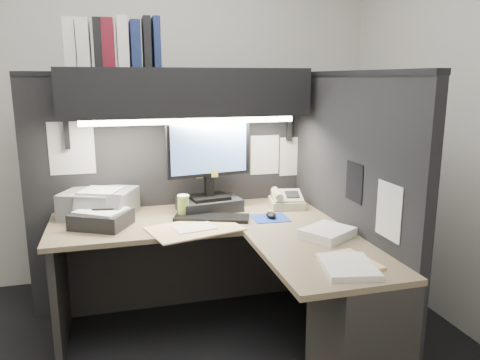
% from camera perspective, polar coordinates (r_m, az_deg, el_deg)
% --- Properties ---
extents(wall_back, '(3.50, 0.04, 2.70)m').
position_cam_1_polar(wall_back, '(3.77, -10.16, 8.52)').
color(wall_back, silver).
rests_on(wall_back, floor).
extents(wall_front, '(3.50, 0.04, 2.70)m').
position_cam_1_polar(wall_front, '(0.85, 9.07, -4.23)').
color(wall_front, silver).
rests_on(wall_front, floor).
extents(partition_back, '(1.90, 0.06, 1.60)m').
position_cam_1_polar(partition_back, '(3.29, -8.36, -1.67)').
color(partition_back, black).
rests_on(partition_back, floor).
extents(partition_right, '(0.06, 1.50, 1.60)m').
position_cam_1_polar(partition_right, '(2.87, 12.84, -3.94)').
color(partition_right, black).
rests_on(partition_right, floor).
extents(desk, '(1.70, 1.53, 0.73)m').
position_cam_1_polar(desk, '(2.63, 3.35, -13.51)').
color(desk, '#8A7D58').
rests_on(desk, floor).
extents(overhead_shelf, '(1.55, 0.34, 0.30)m').
position_cam_1_polar(overhead_shelf, '(3.03, -6.53, 10.58)').
color(overhead_shelf, black).
rests_on(overhead_shelf, partition_back).
extents(task_light_tube, '(1.32, 0.04, 0.04)m').
position_cam_1_polar(task_light_tube, '(2.90, -6.02, 7.15)').
color(task_light_tube, white).
rests_on(task_light_tube, overhead_shelf).
extents(monitor, '(0.56, 0.30, 0.60)m').
position_cam_1_polar(monitor, '(3.05, -3.79, 0.58)').
color(monitor, black).
rests_on(monitor, desk).
extents(keyboard, '(0.48, 0.30, 0.02)m').
position_cam_1_polar(keyboard, '(2.91, -3.46, -4.62)').
color(keyboard, black).
rests_on(keyboard, desk).
extents(mousepad, '(0.23, 0.21, 0.00)m').
position_cam_1_polar(mousepad, '(2.94, 3.70, -4.65)').
color(mousepad, '#1B3598').
rests_on(mousepad, desk).
extents(mouse, '(0.06, 0.09, 0.03)m').
position_cam_1_polar(mouse, '(2.93, 3.80, -4.29)').
color(mouse, black).
rests_on(mouse, mousepad).
extents(telephone, '(0.25, 0.26, 0.09)m').
position_cam_1_polar(telephone, '(3.19, 5.68, -2.52)').
color(telephone, '#B9B48E').
rests_on(telephone, desk).
extents(coffee_cup, '(0.09, 0.09, 0.13)m').
position_cam_1_polar(coffee_cup, '(2.96, -6.91, -3.28)').
color(coffee_cup, '#AFB749').
rests_on(coffee_cup, desk).
extents(printer, '(0.52, 0.48, 0.16)m').
position_cam_1_polar(printer, '(3.10, -16.78, -2.71)').
color(printer, gray).
rests_on(printer, desk).
extents(notebook_stack, '(0.39, 0.37, 0.09)m').
position_cam_1_polar(notebook_stack, '(2.88, -16.53, -4.59)').
color(notebook_stack, black).
rests_on(notebook_stack, desk).
extents(open_folder, '(0.58, 0.46, 0.01)m').
position_cam_1_polar(open_folder, '(2.73, -5.57, -5.94)').
color(open_folder, '#E4BF80').
rests_on(open_folder, desk).
extents(paper_stack_a, '(0.34, 0.32, 0.05)m').
position_cam_1_polar(paper_stack_a, '(2.63, 10.59, -6.34)').
color(paper_stack_a, white).
rests_on(paper_stack_a, desk).
extents(paper_stack_b, '(0.28, 0.33, 0.03)m').
position_cam_1_polar(paper_stack_b, '(2.23, 13.04, -10.24)').
color(paper_stack_b, white).
rests_on(paper_stack_b, desk).
extents(manila_stack, '(0.26, 0.30, 0.02)m').
position_cam_1_polar(manila_stack, '(2.30, 13.16, -9.73)').
color(manila_stack, '#E4BF80').
rests_on(manila_stack, desk).
extents(binder_row, '(0.55, 0.25, 0.29)m').
position_cam_1_polar(binder_row, '(3.00, -15.29, 15.77)').
color(binder_row, white).
rests_on(binder_row, overhead_shelf).
extents(pinned_papers, '(1.76, 1.31, 0.51)m').
position_cam_1_polar(pinned_papers, '(2.95, -0.05, 1.91)').
color(pinned_papers, white).
rests_on(pinned_papers, partition_back).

